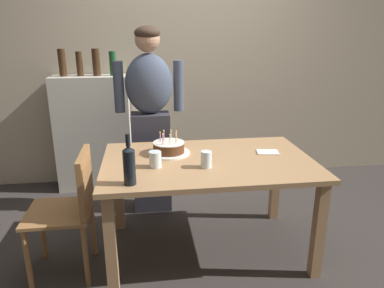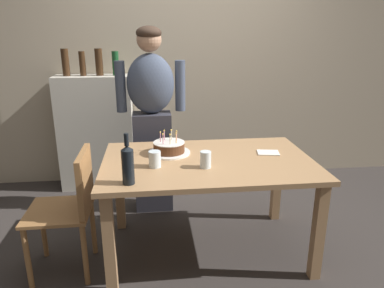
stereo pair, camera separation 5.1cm
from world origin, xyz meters
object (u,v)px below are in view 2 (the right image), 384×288
water_glass_far (155,159)px  napkin_stack (268,153)px  birthday_cake (169,148)px  wine_bottle (128,164)px  water_glass_near (206,160)px  dining_chair (72,203)px  person_man_bearded (152,118)px

water_glass_far → napkin_stack: bearing=12.3°
birthday_cake → wine_bottle: (-0.27, -0.53, 0.09)m
napkin_stack → water_glass_near: bearing=-155.2°
water_glass_near → water_glass_far: (-0.34, 0.05, -0.00)m
water_glass_near → dining_chair: (-0.90, 0.02, -0.28)m
water_glass_far → dining_chair: bearing=-177.0°
water_glass_near → water_glass_far: 0.34m
birthday_cake → dining_chair: (-0.67, -0.30, -0.26)m
water_glass_near → napkin_stack: water_glass_near is taller
water_glass_near → dining_chair: dining_chair is taller
person_man_bearded → water_glass_near: bearing=111.2°
water_glass_near → napkin_stack: bearing=24.8°
person_man_bearded → birthday_cake: bearing=101.8°
birthday_cake → water_glass_far: 0.29m
dining_chair → birthday_cake: bearing=113.8°
wine_bottle → person_man_bearded: (0.15, 1.11, 0.01)m
napkin_stack → dining_chair: size_ratio=0.18×
napkin_stack → person_man_bearded: (-0.86, 0.67, 0.13)m
birthday_cake → wine_bottle: bearing=-117.2°
water_glass_far → person_man_bearded: 0.86m
birthday_cake → dining_chair: 0.78m
birthday_cake → wine_bottle: size_ratio=1.01×
person_man_bearded → dining_chair: bearing=57.9°
birthday_cake → dining_chair: size_ratio=0.36×
dining_chair → person_man_bearded: bearing=147.9°
wine_bottle → napkin_stack: (1.01, 0.45, -0.12)m
water_glass_near → dining_chair: bearing=178.6°
water_glass_near → person_man_bearded: 0.97m
napkin_stack → birthday_cake: bearing=173.7°
water_glass_near → wine_bottle: wine_bottle is taller
water_glass_near → napkin_stack: size_ratio=0.72×
dining_chair → napkin_stack: bearing=98.6°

